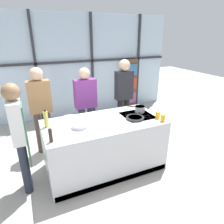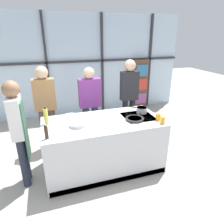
% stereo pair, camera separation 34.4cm
% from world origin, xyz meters
% --- Properties ---
extents(ground_plane, '(18.00, 18.00, 0.00)m').
position_xyz_m(ground_plane, '(0.00, 0.00, 0.00)').
color(ground_plane, '#ADA89E').
extents(back_window_wall, '(6.40, 0.10, 2.80)m').
position_xyz_m(back_window_wall, '(0.00, 2.79, 1.40)').
color(back_window_wall, silver).
rests_on(back_window_wall, ground_plane).
extents(bookshelf, '(0.43, 0.19, 1.54)m').
position_xyz_m(bookshelf, '(1.95, 2.60, 0.77)').
color(bookshelf, brown).
rests_on(bookshelf, ground_plane).
extents(demo_island, '(1.98, 1.01, 0.90)m').
position_xyz_m(demo_island, '(0.00, -0.00, 0.45)').
color(demo_island, silver).
rests_on(demo_island, ground_plane).
extents(chef, '(0.24, 0.37, 1.68)m').
position_xyz_m(chef, '(-1.29, -0.01, 0.98)').
color(chef, '#232838').
rests_on(chef, ground_plane).
extents(spectator_far_left, '(0.41, 0.24, 1.71)m').
position_xyz_m(spectator_far_left, '(-0.89, 1.00, 0.99)').
color(spectator_far_left, '#47382D').
rests_on(spectator_far_left, ground_plane).
extents(spectator_center_left, '(0.45, 0.23, 1.64)m').
position_xyz_m(spectator_center_left, '(0.00, 1.00, 0.93)').
color(spectator_center_left, '#232838').
rests_on(spectator_center_left, ground_plane).
extents(spectator_center_right, '(0.39, 0.25, 1.76)m').
position_xyz_m(spectator_center_right, '(0.89, 1.00, 1.03)').
color(spectator_center_right, black).
rests_on(spectator_center_right, ground_plane).
extents(frying_pan, '(0.46, 0.44, 0.04)m').
position_xyz_m(frying_pan, '(0.53, -0.12, 0.92)').
color(frying_pan, '#232326').
rests_on(frying_pan, demo_island).
extents(saucepan, '(0.30, 0.29, 0.11)m').
position_xyz_m(saucepan, '(0.77, 0.13, 0.96)').
color(saucepan, silver).
rests_on(saucepan, demo_island).
extents(white_plate, '(0.26, 0.26, 0.01)m').
position_xyz_m(white_plate, '(-0.49, 0.38, 0.91)').
color(white_plate, white).
rests_on(white_plate, demo_island).
extents(mixing_bowl, '(0.25, 0.25, 0.06)m').
position_xyz_m(mixing_bowl, '(-0.43, -0.07, 0.93)').
color(mixing_bowl, silver).
rests_on(mixing_bowl, demo_island).
extents(oil_bottle, '(0.07, 0.07, 0.28)m').
position_xyz_m(oil_bottle, '(-0.89, 0.18, 1.04)').
color(oil_bottle, '#E0CC4C').
rests_on(oil_bottle, demo_island).
extents(pepper_grinder, '(0.05, 0.05, 0.22)m').
position_xyz_m(pepper_grinder, '(-0.90, -0.33, 1.01)').
color(pepper_grinder, '#332319').
rests_on(pepper_grinder, demo_island).
extents(juice_glass_near, '(0.07, 0.07, 0.12)m').
position_xyz_m(juice_glass_near, '(0.89, -0.40, 0.96)').
color(juice_glass_near, orange).
rests_on(juice_glass_near, demo_island).
extents(juice_glass_far, '(0.07, 0.07, 0.12)m').
position_xyz_m(juice_glass_far, '(0.89, -0.26, 0.96)').
color(juice_glass_far, orange).
rests_on(juice_glass_far, demo_island).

